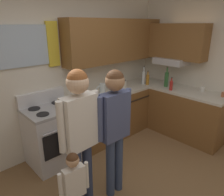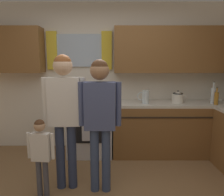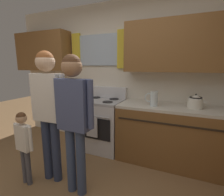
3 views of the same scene
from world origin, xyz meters
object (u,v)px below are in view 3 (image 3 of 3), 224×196
Objects in this scene: stove_oven at (102,123)px; small_child at (24,140)px; adult_holding_child at (48,102)px; adult_in_plaid at (74,110)px; stovetop_kettle at (196,102)px; water_pitcher at (153,99)px.

stove_oven is 1.16× the size of small_child.
adult_in_plaid is at bearing -9.49° from adult_holding_child.
stove_oven is at bearing 70.66° from small_child.
adult_in_plaid is at bearing -138.42° from stovetop_kettle.
stovetop_kettle is at bearing 9.33° from water_pitcher.
small_child is at bearing -109.34° from stove_oven.
stovetop_kettle is 0.17× the size of adult_in_plaid.
stove_oven is at bearing 173.92° from water_pitcher.
small_child is (-0.67, -0.13, -0.42)m from adult_in_plaid.
water_pitcher is at bearing 56.03° from adult_in_plaid.
small_child is at bearing -139.29° from adult_holding_child.
adult_in_plaid reaches higher than stove_oven.
small_child is at bearing -147.07° from stovetop_kettle.
stovetop_kettle is at bearing 32.93° from small_child.
stovetop_kettle is at bearing -0.17° from stove_oven.
water_pitcher is at bearing 40.36° from small_child.
stove_oven is 1.21m from adult_holding_child.
stove_oven is 1.26m from adult_in_plaid.
water_pitcher is 0.13× the size of adult_holding_child.
small_child is (-1.36, -1.15, -0.42)m from water_pitcher.
stovetop_kettle is 0.58m from water_pitcher.
stove_oven is 1.58m from stovetop_kettle.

